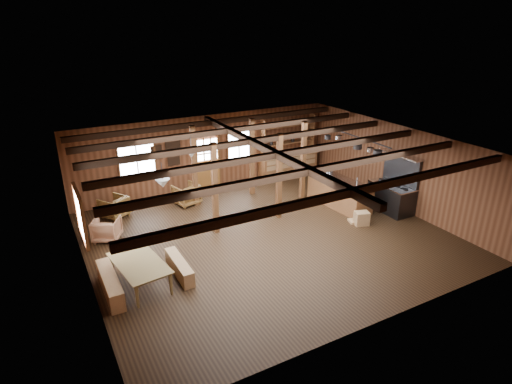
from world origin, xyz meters
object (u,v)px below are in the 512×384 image
at_px(armchair_b, 186,194).
at_px(commercial_range, 393,193).
at_px(armchair_a, 114,207).
at_px(armchair_c, 107,229).
at_px(kitchen_island, 339,193).
at_px(dining_table, 142,273).

bearing_deg(armchair_b, commercial_range, 133.22).
bearing_deg(armchair_a, armchair_c, 38.61).
height_order(commercial_range, armchair_c, commercial_range).
xyz_separation_m(commercial_range, armchair_a, (-8.33, 3.93, -0.28)).
distance_m(kitchen_island, armchair_a, 7.54).
bearing_deg(dining_table, armchair_b, -40.53).
bearing_deg(armchair_b, kitchen_island, 135.93).
bearing_deg(armchair_b, dining_table, 43.35).
xyz_separation_m(armchair_a, armchair_c, (-0.52, -1.50, -0.01)).
bearing_deg(dining_table, commercial_range, -95.65).
bearing_deg(armchair_c, armchair_b, -126.49).
distance_m(armchair_a, armchair_b, 2.43).
xyz_separation_m(dining_table, armchair_c, (-0.30, 2.77, 0.02)).
bearing_deg(armchair_c, armchair_a, -80.37).
height_order(armchair_b, armchair_c, armchair_b).
distance_m(commercial_range, armchair_a, 9.22).
bearing_deg(armchair_a, commercial_range, 122.39).
xyz_separation_m(kitchen_island, commercial_range, (1.33, -1.15, 0.15)).
xyz_separation_m(kitchen_island, armchair_a, (-7.01, 2.78, -0.13)).
relative_size(armchair_a, armchair_c, 1.03).
bearing_deg(commercial_range, armchair_c, 164.64).
bearing_deg(commercial_range, dining_table, -177.71).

